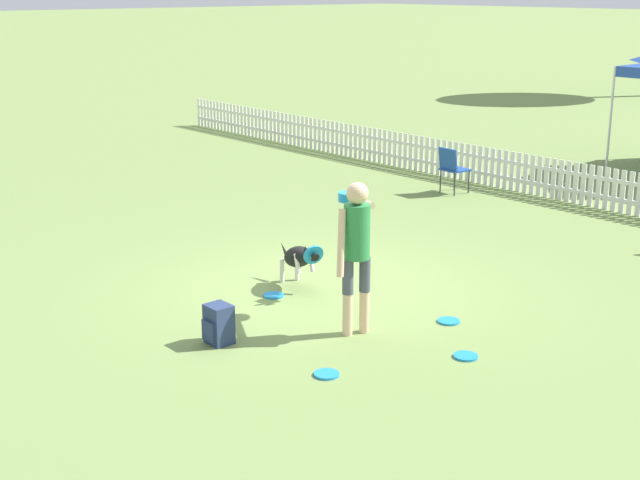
{
  "coord_description": "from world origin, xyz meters",
  "views": [
    {
      "loc": [
        7.89,
        -6.89,
        3.64
      ],
      "look_at": [
        0.44,
        -0.44,
        0.8
      ],
      "focal_mm": 50.0,
      "sensor_mm": 36.0,
      "label": 1
    }
  ],
  "objects_px": {
    "leaping_dog": "(300,257)",
    "frisbee_near_handler": "(327,374)",
    "frisbee_near_dog": "(466,356)",
    "frisbee_far_scatter": "(449,321)",
    "folding_chair_blue_left": "(452,166)",
    "frisbee_midfield": "(274,295)",
    "backpack_on_grass": "(218,324)",
    "handler_person": "(356,238)"
  },
  "relations": [
    {
      "from": "frisbee_far_scatter",
      "to": "frisbee_near_dog",
      "type": "bearing_deg",
      "value": -38.75
    },
    {
      "from": "backpack_on_grass",
      "to": "leaping_dog",
      "type": "bearing_deg",
      "value": 113.83
    },
    {
      "from": "leaping_dog",
      "to": "frisbee_midfield",
      "type": "distance_m",
      "value": 0.57
    },
    {
      "from": "leaping_dog",
      "to": "frisbee_midfield",
      "type": "relative_size",
      "value": 4.54
    },
    {
      "from": "frisbee_near_handler",
      "to": "frisbee_near_dog",
      "type": "height_order",
      "value": "same"
    },
    {
      "from": "leaping_dog",
      "to": "frisbee_far_scatter",
      "type": "relative_size",
      "value": 4.54
    },
    {
      "from": "frisbee_far_scatter",
      "to": "frisbee_midfield",
      "type": "bearing_deg",
      "value": -154.13
    },
    {
      "from": "leaping_dog",
      "to": "backpack_on_grass",
      "type": "relative_size",
      "value": 2.67
    },
    {
      "from": "frisbee_midfield",
      "to": "backpack_on_grass",
      "type": "distance_m",
      "value": 1.56
    },
    {
      "from": "leaping_dog",
      "to": "frisbee_near_handler",
      "type": "relative_size",
      "value": 4.54
    },
    {
      "from": "handler_person",
      "to": "frisbee_midfield",
      "type": "bearing_deg",
      "value": 105.99
    },
    {
      "from": "frisbee_near_handler",
      "to": "frisbee_near_dog",
      "type": "xyz_separation_m",
      "value": [
        0.6,
        1.35,
        0.0
      ]
    },
    {
      "from": "handler_person",
      "to": "leaping_dog",
      "type": "bearing_deg",
      "value": 90.58
    },
    {
      "from": "leaping_dog",
      "to": "frisbee_near_dog",
      "type": "height_order",
      "value": "leaping_dog"
    },
    {
      "from": "frisbee_far_scatter",
      "to": "backpack_on_grass",
      "type": "xyz_separation_m",
      "value": [
        -1.19,
        -2.29,
        0.2
      ]
    },
    {
      "from": "frisbee_near_handler",
      "to": "leaping_dog",
      "type": "bearing_deg",
      "value": 146.18
    },
    {
      "from": "frisbee_midfield",
      "to": "backpack_on_grass",
      "type": "relative_size",
      "value": 0.59
    },
    {
      "from": "handler_person",
      "to": "backpack_on_grass",
      "type": "relative_size",
      "value": 3.94
    },
    {
      "from": "backpack_on_grass",
      "to": "frisbee_midfield",
      "type": "bearing_deg",
      "value": 120.08
    },
    {
      "from": "handler_person",
      "to": "folding_chair_blue_left",
      "type": "height_order",
      "value": "handler_person"
    },
    {
      "from": "leaping_dog",
      "to": "frisbee_far_scatter",
      "type": "height_order",
      "value": "leaping_dog"
    },
    {
      "from": "frisbee_near_dog",
      "to": "folding_chair_blue_left",
      "type": "relative_size",
      "value": 0.3
    },
    {
      "from": "handler_person",
      "to": "frisbee_far_scatter",
      "type": "relative_size",
      "value": 6.7
    },
    {
      "from": "frisbee_near_dog",
      "to": "frisbee_far_scatter",
      "type": "height_order",
      "value": "same"
    },
    {
      "from": "frisbee_near_dog",
      "to": "folding_chair_blue_left",
      "type": "distance_m",
      "value": 7.42
    },
    {
      "from": "leaping_dog",
      "to": "frisbee_near_handler",
      "type": "distance_m",
      "value": 2.58
    },
    {
      "from": "handler_person",
      "to": "folding_chair_blue_left",
      "type": "xyz_separation_m",
      "value": [
        -3.72,
        5.86,
        -0.56
      ]
    },
    {
      "from": "backpack_on_grass",
      "to": "handler_person",
      "type": "bearing_deg",
      "value": 61.92
    },
    {
      "from": "handler_person",
      "to": "frisbee_near_handler",
      "type": "distance_m",
      "value": 1.58
    },
    {
      "from": "leaping_dog",
      "to": "folding_chair_blue_left",
      "type": "xyz_separation_m",
      "value": [
        -2.26,
        5.42,
        0.09
      ]
    },
    {
      "from": "frisbee_near_handler",
      "to": "frisbee_far_scatter",
      "type": "bearing_deg",
      "value": 94.75
    },
    {
      "from": "handler_person",
      "to": "frisbee_near_handler",
      "type": "relative_size",
      "value": 6.7
    },
    {
      "from": "leaping_dog",
      "to": "folding_chair_blue_left",
      "type": "relative_size",
      "value": 1.36
    },
    {
      "from": "frisbee_near_handler",
      "to": "frisbee_midfield",
      "type": "distance_m",
      "value": 2.35
    },
    {
      "from": "leaping_dog",
      "to": "frisbee_far_scatter",
      "type": "distance_m",
      "value": 2.07
    },
    {
      "from": "frisbee_near_handler",
      "to": "folding_chair_blue_left",
      "type": "bearing_deg",
      "value": 122.62
    },
    {
      "from": "frisbee_midfield",
      "to": "frisbee_near_handler",
      "type": "bearing_deg",
      "value": -25.5
    },
    {
      "from": "frisbee_far_scatter",
      "to": "folding_chair_blue_left",
      "type": "xyz_separation_m",
      "value": [
        -4.21,
        4.87,
        0.49
      ]
    },
    {
      "from": "folding_chair_blue_left",
      "to": "handler_person",
      "type": "bearing_deg",
      "value": 126.42
    },
    {
      "from": "folding_chair_blue_left",
      "to": "frisbee_far_scatter",
      "type": "bearing_deg",
      "value": 134.81
    },
    {
      "from": "frisbee_midfield",
      "to": "frisbee_far_scatter",
      "type": "height_order",
      "value": "same"
    },
    {
      "from": "frisbee_far_scatter",
      "to": "backpack_on_grass",
      "type": "distance_m",
      "value": 2.59
    }
  ]
}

